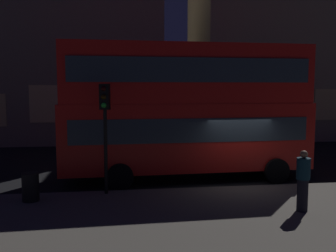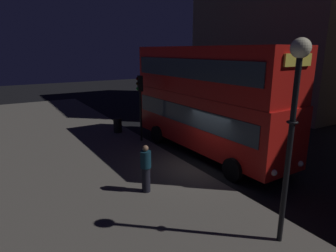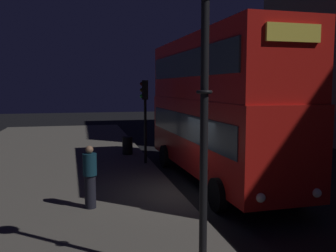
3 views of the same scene
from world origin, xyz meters
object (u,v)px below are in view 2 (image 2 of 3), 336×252
(traffic_light_near_kerb, at_px, (140,94))
(pedestrian, at_px, (146,168))
(double_decker_bus, at_px, (206,96))
(litter_bin, at_px, (118,125))
(street_lamp, at_px, (295,102))

(traffic_light_near_kerb, relative_size, pedestrian, 2.07)
(double_decker_bus, distance_m, litter_bin, 6.54)
(pedestrian, bearing_deg, double_decker_bus, 170.93)
(traffic_light_near_kerb, relative_size, street_lamp, 0.69)
(double_decker_bus, relative_size, traffic_light_near_kerb, 2.70)
(traffic_light_near_kerb, distance_m, litter_bin, 3.27)
(traffic_light_near_kerb, distance_m, pedestrian, 6.49)
(pedestrian, bearing_deg, traffic_light_near_kerb, -151.90)
(pedestrian, bearing_deg, litter_bin, -142.08)
(traffic_light_near_kerb, height_order, street_lamp, street_lamp)
(traffic_light_near_kerb, bearing_deg, double_decker_bus, 47.33)
(pedestrian, height_order, litter_bin, pedestrian)
(traffic_light_near_kerb, relative_size, litter_bin, 4.11)
(double_decker_bus, xyz_separation_m, litter_bin, (-5.47, -2.66, -2.40))
(street_lamp, bearing_deg, pedestrian, -157.23)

